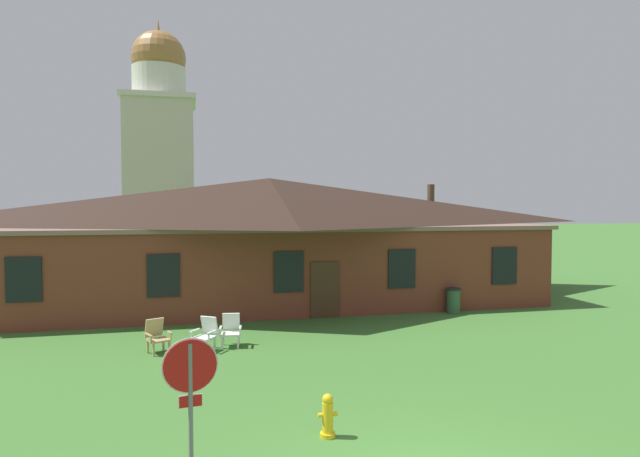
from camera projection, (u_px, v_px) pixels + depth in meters
brick_building at (269, 237)px, 24.59m from camera, size 22.92×10.40×5.42m
dome_tower at (160, 153)px, 39.63m from camera, size 5.18×5.18×17.76m
stop_sign at (190, 385)px, 7.79m from camera, size 0.80×0.14×2.29m
lawn_chair_by_porch at (157, 335)px, 15.37m from camera, size 0.80×0.84×0.96m
lawn_chair_near_door at (206, 333)px, 15.65m from camera, size 0.85×0.87×0.96m
lawn_chair_left_end at (231, 329)px, 16.12m from camera, size 0.70×0.73×0.96m
bare_tree_beside_building at (431, 234)px, 27.01m from camera, size 1.55×1.36×5.24m
fire_hydrant at (328, 416)px, 9.77m from camera, size 0.36×0.28×0.79m
trash_bin at (453, 300)px, 21.02m from camera, size 0.56×0.56×0.98m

